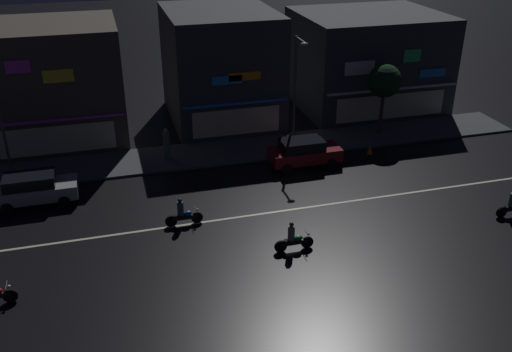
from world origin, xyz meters
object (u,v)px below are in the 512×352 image
at_px(parked_car_trailing, 304,152).
at_px(motorcycle_opposite_lane, 293,238).
at_px(streetlamp_mid, 296,82).
at_px(pedestrian_on_sidewalk, 167,145).
at_px(parked_car_near_kerb, 34,188).
at_px(motorcycle_lead, 183,214).
at_px(traffic_cone, 370,150).

bearing_deg(parked_car_trailing, motorcycle_opposite_lane, 66.96).
height_order(streetlamp_mid, pedestrian_on_sidewalk, streetlamp_mid).
height_order(parked_car_near_kerb, motorcycle_lead, parked_car_near_kerb).
bearing_deg(pedestrian_on_sidewalk, parked_car_trailing, 97.70).
distance_m(streetlamp_mid, motorcycle_opposite_lane, 12.84).
distance_m(pedestrian_on_sidewalk, parked_car_trailing, 8.44).
xyz_separation_m(parked_car_near_kerb, traffic_cone, (20.10, 1.05, -0.59)).
xyz_separation_m(pedestrian_on_sidewalk, parked_car_near_kerb, (-7.52, -3.50, -0.19)).
xyz_separation_m(pedestrian_on_sidewalk, motorcycle_lead, (-0.28, -7.89, -0.43)).
relative_size(motorcycle_lead, motorcycle_opposite_lane, 1.00).
distance_m(parked_car_trailing, motorcycle_opposite_lane, 9.36).
xyz_separation_m(pedestrian_on_sidewalk, traffic_cone, (12.58, -2.45, -0.78)).
height_order(parked_car_near_kerb, traffic_cone, parked_car_near_kerb).
distance_m(pedestrian_on_sidewalk, traffic_cone, 12.84).
relative_size(streetlamp_mid, parked_car_near_kerb, 1.63).
bearing_deg(parked_car_near_kerb, streetlamp_mid, -167.21).
xyz_separation_m(streetlamp_mid, traffic_cone, (4.22, -2.55, -4.01)).
distance_m(streetlamp_mid, traffic_cone, 6.36).
bearing_deg(streetlamp_mid, traffic_cone, -31.19).
xyz_separation_m(motorcycle_lead, motorcycle_opposite_lane, (4.55, -3.62, 0.00)).
xyz_separation_m(parked_car_near_kerb, motorcycle_lead, (7.24, -4.38, -0.24)).
bearing_deg(pedestrian_on_sidewalk, motorcycle_lead, 25.74).
height_order(streetlamp_mid, traffic_cone, streetlamp_mid).
xyz_separation_m(motorcycle_opposite_lane, traffic_cone, (8.31, 9.05, -0.36)).
relative_size(pedestrian_on_sidewalk, parked_car_trailing, 0.46).
bearing_deg(motorcycle_lead, pedestrian_on_sidewalk, 89.65).
height_order(motorcycle_opposite_lane, traffic_cone, motorcycle_opposite_lane).
bearing_deg(pedestrian_on_sidewalk, streetlamp_mid, 118.48).
bearing_deg(traffic_cone, parked_car_trailing, -174.52).
relative_size(parked_car_trailing, traffic_cone, 7.82).
xyz_separation_m(pedestrian_on_sidewalk, motorcycle_opposite_lane, (4.27, -11.51, -0.43)).
xyz_separation_m(streetlamp_mid, motorcycle_opposite_lane, (-4.10, -11.61, -3.65)).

